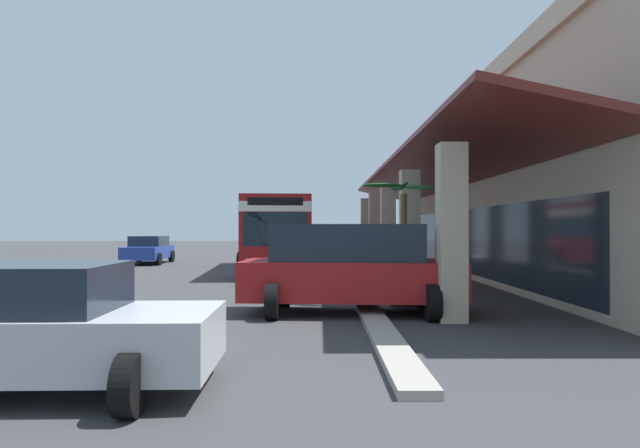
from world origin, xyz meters
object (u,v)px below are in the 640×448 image
parked_suv_red (351,267)px  potted_palm (403,272)px  parked_sedan_silver (18,327)px  pedestrian (309,266)px  transit_bus (276,229)px  parked_sedan_blue (149,249)px

parked_suv_red → potted_palm: (-1.50, 1.38, -0.23)m
parked_sedan_silver → pedestrian: 8.28m
parked_suv_red → parked_sedan_silver: bearing=-35.0°
transit_bus → parked_sedan_blue: bearing=-123.9°
potted_palm → transit_bus: bearing=-160.5°
pedestrian → potted_palm: size_ratio=0.55×
parked_sedan_blue → parked_sedan_silver: same height
potted_palm → parked_suv_red: bearing=-42.7°
potted_palm → parked_sedan_blue: bearing=-145.2°
parked_sedan_blue → potted_palm: size_ratio=1.48×
parked_sedan_silver → parked_suv_red: 7.26m
transit_bus → potted_palm: transit_bus is taller
parked_sedan_silver → potted_palm: 9.28m
parked_sedan_silver → pedestrian: size_ratio=2.66×
parked_sedan_blue → potted_palm: (16.10, 11.17, 0.04)m
parked_sedan_blue → parked_suv_red: parked_suv_red is taller
parked_sedan_silver → pedestrian: bearing=157.1°
transit_bus → pedestrian: (11.10, 1.68, -0.92)m
parked_sedan_silver → potted_palm: (-7.44, 5.54, 0.04)m
parked_sedan_blue → parked_sedan_silver: size_ratio=1.01×
transit_bus → potted_palm: 12.02m
parked_sedan_silver → potted_palm: size_ratio=1.47×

